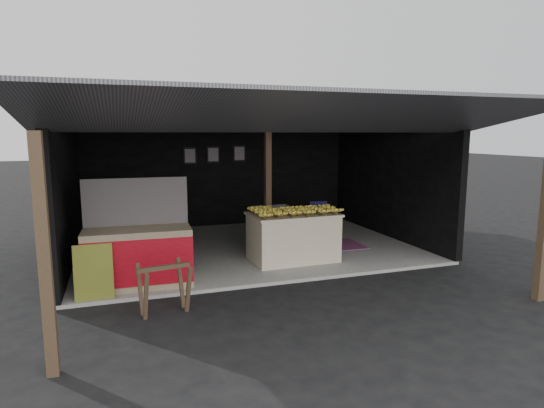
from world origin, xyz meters
name	(u,v)px	position (x,y,z in m)	size (l,w,h in m)	color
ground	(287,284)	(0.00, 0.00, 0.00)	(80.00, 80.00, 0.00)	black
concrete_slab	(246,247)	(0.00, 2.50, 0.03)	(7.00, 5.00, 0.06)	gray
shophouse	(241,151)	(0.00, 2.82, 2.10)	(7.40, 7.29, 3.02)	black
banana_table	(293,237)	(0.55, 1.13, 0.52)	(1.68, 1.06, 0.91)	beige
banana_pile	(293,209)	(0.55, 1.13, 1.06)	(1.53, 0.92, 0.18)	yellow
white_crate	(272,227)	(0.48, 2.15, 0.50)	(0.80, 0.55, 0.88)	white
neighbor_stall	(138,254)	(-2.32, 0.56, 0.57)	(1.68, 0.80, 1.70)	#998466
green_signboard	(94,272)	(-2.97, 0.12, 0.47)	(0.55, 0.04, 0.82)	black
sawhorse	(164,284)	(-2.04, -0.65, 0.44)	(0.72, 0.71, 0.70)	#503A28
water_barrel	(321,240)	(1.32, 1.50, 0.32)	(0.35, 0.35, 0.52)	#0D1290
plastic_chair	(319,217)	(1.82, 2.69, 0.56)	(0.47, 0.47, 0.85)	#0B0A39
magenta_rug	(328,246)	(1.67, 1.92, 0.07)	(1.50, 1.00, 0.01)	#7E1C52
picture_frames	(214,155)	(-0.17, 4.89, 1.93)	(1.62, 0.04, 0.46)	black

